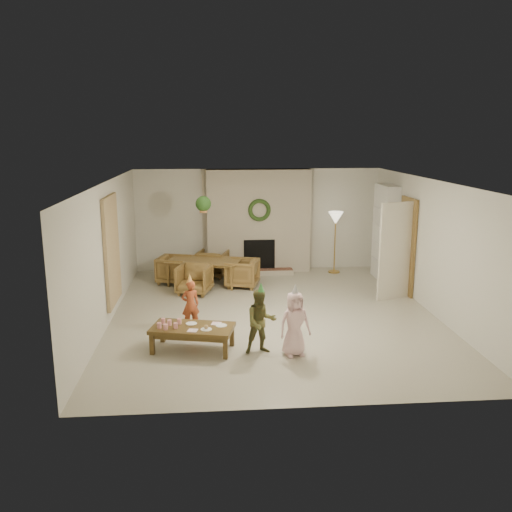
{
  "coord_description": "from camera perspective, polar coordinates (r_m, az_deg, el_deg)",
  "views": [
    {
      "loc": [
        -1.11,
        -9.48,
        3.34
      ],
      "look_at": [
        -0.3,
        0.4,
        1.05
      ],
      "focal_mm": 37.43,
      "sensor_mm": 36.0,
      "label": 1
    }
  ],
  "objects": [
    {
      "name": "cup_b",
      "position": [
        8.63,
        -9.89,
        -6.87
      ],
      "size": [
        0.08,
        0.08,
        0.09
      ],
      "primitive_type": "cylinder",
      "rotation": [
        0.0,
        0.0,
        -0.23
      ],
      "color": "white",
      "rests_on": "coffee_table_top"
    },
    {
      "name": "books_row_mid",
      "position": [
        12.68,
        13.37,
        1.97
      ],
      "size": [
        0.2,
        0.44,
        0.24
      ],
      "primitive_type": "cube",
      "color": "#255F89",
      "rests_on": "bookshelf_shelf_b"
    },
    {
      "name": "child_red",
      "position": [
        9.36,
        -7.02,
        -5.19
      ],
      "size": [
        0.36,
        0.29,
        0.87
      ],
      "primitive_type": "imported",
      "rotation": [
        0.0,
        0.0,
        3.44
      ],
      "color": "#9E4121",
      "rests_on": "floor"
    },
    {
      "name": "hanging_plant_pot",
      "position": [
        11.09,
        -5.64,
        4.96
      ],
      "size": [
        0.16,
        0.16,
        0.12
      ],
      "primitive_type": "cylinder",
      "color": "#A56535",
      "rests_on": "hanging_plant_cord"
    },
    {
      "name": "hanging_plant_cord",
      "position": [
        11.05,
        -5.68,
        6.76
      ],
      "size": [
        0.01,
        0.01,
        0.7
      ],
      "primitive_type": "cylinder",
      "color": "tan",
      "rests_on": "ceiling"
    },
    {
      "name": "child_plaid",
      "position": [
        8.27,
        0.52,
        -7.03
      ],
      "size": [
        0.55,
        0.45,
        1.02
      ],
      "primitive_type": "imported",
      "rotation": [
        0.0,
        0.0,
        0.15
      ],
      "color": "brown",
      "rests_on": "floor"
    },
    {
      "name": "party_hat_pink",
      "position": [
        8.04,
        4.22,
        -3.58
      ],
      "size": [
        0.14,
        0.14,
        0.18
      ],
      "primitive_type": "cone",
      "rotation": [
        0.0,
        0.0,
        0.06
      ],
      "color": "silver",
      "rests_on": "child_pink"
    },
    {
      "name": "plate_a",
      "position": [
        8.58,
        -6.92,
        -7.17
      ],
      "size": [
        0.21,
        0.21,
        0.01
      ],
      "primitive_type": "cylinder",
      "rotation": [
        0.0,
        0.0,
        -0.23
      ],
      "color": "white",
      "rests_on": "coffee_table_top"
    },
    {
      "name": "curtain_panel",
      "position": [
        10.08,
        -15.16,
        0.58
      ],
      "size": [
        0.06,
        1.2,
        2.0
      ],
      "primitive_type": "cube",
      "color": "#CBBC8F",
      "rests_on": "wall_left"
    },
    {
      "name": "fireplace_hearth",
      "position": [
        12.91,
        0.41,
        -1.72
      ],
      "size": [
        1.6,
        0.3,
        0.12
      ],
      "primitive_type": "cube",
      "color": "#592618",
      "rests_on": "floor"
    },
    {
      "name": "plate_b",
      "position": [
        8.32,
        -5.34,
        -7.8
      ],
      "size": [
        0.21,
        0.21,
        0.01
      ],
      "primitive_type": "cylinder",
      "rotation": [
        0.0,
        0.0,
        -0.23
      ],
      "color": "white",
      "rests_on": "coffee_table_top"
    },
    {
      "name": "floor_lamp_post",
      "position": [
        13.09,
        8.42,
        1.23
      ],
      "size": [
        0.03,
        0.03,
        1.35
      ],
      "primitive_type": "cylinder",
      "color": "gold",
      "rests_on": "floor"
    },
    {
      "name": "fireplace_wreath",
      "position": [
        12.73,
        0.37,
        4.92
      ],
      "size": [
        0.54,
        0.1,
        0.54
      ],
      "primitive_type": "torus",
      "rotation": [
        1.57,
        0.0,
        0.0
      ],
      "color": "#223F17",
      "rests_on": "fireplace_mass"
    },
    {
      "name": "wall_right",
      "position": [
        10.54,
        18.36,
        0.9
      ],
      "size": [
        0.0,
        7.0,
        7.0
      ],
      "primitive_type": "plane",
      "rotation": [
        1.57,
        0.0,
        -1.57
      ],
      "color": "silver",
      "rests_on": "floor"
    },
    {
      "name": "party_hat_red",
      "position": [
        9.22,
        -7.1,
        -2.4
      ],
      "size": [
        0.12,
        0.12,
        0.16
      ],
      "primitive_type": "cone",
      "rotation": [
        0.0,
        0.0,
        -0.05
      ],
      "color": "#EBEA4E",
      "rests_on": "child_red"
    },
    {
      "name": "door_leaf",
      "position": [
        11.19,
        14.68,
        0.5
      ],
      "size": [
        0.77,
        0.32,
        2.0
      ],
      "primitive_type": "cube",
      "rotation": [
        0.0,
        0.0,
        -1.22
      ],
      "color": "beige",
      "rests_on": "floor"
    },
    {
      "name": "dining_chair_right",
      "position": [
        11.83,
        -1.48,
        -1.83
      ],
      "size": [
        0.84,
        0.83,
        0.63
      ],
      "primitive_type": "imported",
      "rotation": [
        0.0,
        0.0,
        -1.85
      ],
      "color": "brown",
      "rests_on": "floor"
    },
    {
      "name": "food_scoop",
      "position": [
        8.3,
        -5.35,
        -7.55
      ],
      "size": [
        0.08,
        0.08,
        0.07
      ],
      "primitive_type": "sphere",
      "rotation": [
        0.0,
        0.0,
        -0.23
      ],
      "color": "tan",
      "rests_on": "plate_b"
    },
    {
      "name": "bookshelf_shelf_b",
      "position": [
        12.67,
        13.5,
        1.31
      ],
      "size": [
        0.3,
        0.92,
        0.03
      ],
      "primitive_type": "cube",
      "color": "white",
      "rests_on": "bookshelf_carcass"
    },
    {
      "name": "plate_c",
      "position": [
        8.45,
        -3.73,
        -7.42
      ],
      "size": [
        0.21,
        0.21,
        0.01
      ],
      "primitive_type": "cylinder",
      "rotation": [
        0.0,
        0.0,
        -0.23
      ],
      "color": "white",
      "rests_on": "coffee_table_top"
    },
    {
      "name": "child_pink",
      "position": [
        8.21,
        4.15,
        -7.23
      ],
      "size": [
        0.56,
        0.43,
        1.01
      ],
      "primitive_type": "imported",
      "rotation": [
        0.0,
        0.0,
        0.24
      ],
      "color": "#FECBD0",
      "rests_on": "floor"
    },
    {
      "name": "wall_back",
      "position": [
        13.2,
        0.21,
        3.89
      ],
      "size": [
        7.0,
        0.0,
        7.0
      ],
      "primitive_type": "plane",
      "rotation": [
        1.57,
        0.0,
        0.0
      ],
      "color": "silver",
      "rests_on": "floor"
    },
    {
      "name": "coffee_table_top",
      "position": [
        8.47,
        -6.8,
        -7.67
      ],
      "size": [
        1.38,
        0.9,
        0.06
      ],
      "primitive_type": "cube",
      "rotation": [
        0.0,
        0.0,
        -0.23
      ],
      "color": "brown",
      "rests_on": "floor"
    },
    {
      "name": "wall_front",
      "position": [
        6.43,
        5.52,
        -6.02
      ],
      "size": [
        7.0,
        0.0,
        7.0
      ],
      "primitive_type": "plane",
      "rotation": [
        -1.57,
        0.0,
        0.0
      ],
      "color": "silver",
      "rests_on": "floor"
    },
    {
      "name": "cup_c",
      "position": [
        8.38,
        -9.64,
        -7.49
      ],
      "size": [
        0.08,
        0.08,
        0.09
      ],
      "primitive_type": "cylinder",
      "rotation": [
        0.0,
        0.0,
        -0.23
      ],
      "color": "white",
      "rests_on": "coffee_table_top"
    },
    {
      "name": "floor_lamp_shade",
      "position": [
        12.98,
        8.52,
        4.05
      ],
      "size": [
        0.36,
        0.36,
        0.3
      ],
      "primitive_type": "cone",
      "rotation": [
        3.14,
        0.0,
        0.0
      ],
      "color": "beige",
      "rests_on": "floor_lamp_post"
    },
    {
      "name": "napkin_left",
      "position": [
        8.29,
        -6.8,
        -7.91
      ],
      "size": [
        0.18,
        0.18,
        0.01
      ],
      "primitive_type": "cube",
      "rotation": [
        0.0,
        0.0,
        -0.23
      ],
      "color": "#FAB8CC",
      "rests_on": "coffee_table_top"
    },
    {
      "name": "hanging_plant_foliage",
      "position": [
        11.08,
        -5.65,
        5.58
      ],
      "size": [
        0.32,
        0.32,
        0.32
      ],
      "primitive_type": "sphere",
      "color": "#1F4517",
      "rests_on": "hanging_plant_pot"
    },
    {
      "name": "bookshelf_shelf_d",
      "position": [
        12.54,
        13.69,
        4.89
      ],
      "size": [
        0.3,
        0.92,
        0.03
      ],
      "primitive_type": "cube",
      "color": "white",
      "rests_on": "bookshelf_carcass"
    },
    {
      "name": "dining_table",
      "position": [
        12.06,
        -5.59,
        -1.74
      ],
      "size": [
        1.79,
        1.31,
        0.57
      ],
      "primitive_type": "imported",
      "rotation": [
        0.0,
        0.0,
        -0.28
      ],
      "color": "brown",
      "rests_on": "floor"
    },
    {
      "name": "cup_e",
      "position": [
        8.41,
        -8.58,
        -7.37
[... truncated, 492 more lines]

